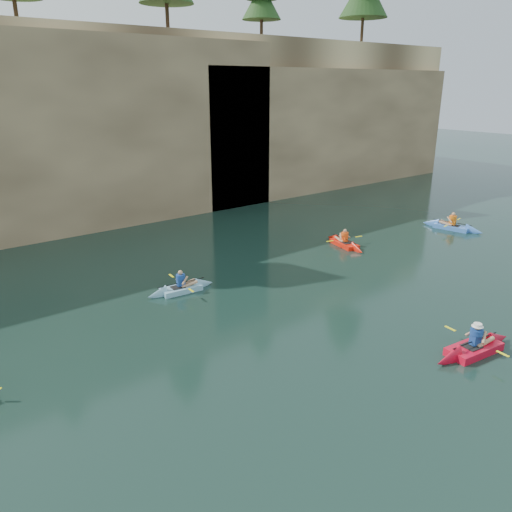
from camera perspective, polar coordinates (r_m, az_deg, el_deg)
ground at (r=14.10m, az=13.14°, el=-17.88°), size 160.00×160.00×0.00m
cliff at (r=37.93m, az=-24.68°, el=13.90°), size 70.00×16.00×12.00m
cliff_slab_center at (r=31.49m, az=-17.58°, el=13.43°), size 24.00×2.40×11.40m
cliff_slab_east at (r=42.91m, az=9.04°, el=14.32°), size 26.00×2.40×9.84m
sea_cave_center at (r=29.92m, az=-27.07°, el=3.95°), size 3.50×1.00×3.20m
sea_cave_east at (r=35.02m, az=-4.21°, el=9.04°), size 5.00×1.00×4.50m
main_kayaker at (r=18.06m, az=23.65°, el=-9.61°), size 3.58×2.37×1.31m
kayaker_ltblue_near at (r=21.40m, az=-8.55°, el=-3.68°), size 3.07×2.36×1.19m
kayaker_red_far at (r=27.51m, az=10.07°, el=1.44°), size 2.27×3.25×1.16m
kayaker_blue_east at (r=32.44m, az=21.48°, el=3.14°), size 2.51×3.72×1.30m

